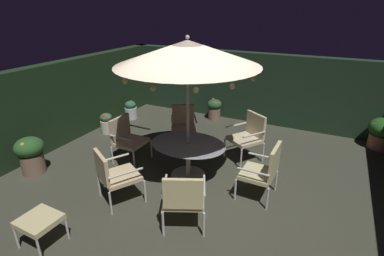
{
  "coord_description": "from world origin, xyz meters",
  "views": [
    {
      "loc": [
        1.96,
        -4.08,
        3.13
      ],
      "look_at": [
        -0.3,
        0.51,
        0.96
      ],
      "focal_mm": 27.51,
      "sensor_mm": 36.0,
      "label": 1
    }
  ],
  "objects_px": {
    "patio_chair_southeast": "(127,137)",
    "potted_plant_front_corner": "(31,154)",
    "patio_umbrella": "(188,53)",
    "patio_chair_east": "(184,123)",
    "patio_chair_northeast": "(249,134)",
    "potted_plant_left_near": "(214,108)",
    "potted_plant_back_left": "(107,123)",
    "potted_plant_right_near": "(131,110)",
    "potted_plant_back_center": "(382,132)",
    "patio_chair_north": "(264,169)",
    "patio_chair_south": "(114,173)",
    "patio_chair_southwest": "(184,197)",
    "patio_dining_table": "(188,152)",
    "ottoman_footrest": "(39,221)"
  },
  "relations": [
    {
      "from": "patio_chair_southeast",
      "to": "potted_plant_front_corner",
      "type": "relative_size",
      "value": 1.26
    },
    {
      "from": "patio_umbrella",
      "to": "patio_chair_east",
      "type": "relative_size",
      "value": 2.84
    },
    {
      "from": "patio_chair_northeast",
      "to": "potted_plant_left_near",
      "type": "distance_m",
      "value": 2.47
    },
    {
      "from": "potted_plant_front_corner",
      "to": "potted_plant_back_left",
      "type": "distance_m",
      "value": 2.2
    },
    {
      "from": "potted_plant_right_near",
      "to": "potted_plant_back_center",
      "type": "xyz_separation_m",
      "value": [
        6.38,
        1.01,
        0.13
      ]
    },
    {
      "from": "patio_chair_north",
      "to": "patio_chair_northeast",
      "type": "height_order",
      "value": "same"
    },
    {
      "from": "patio_chair_east",
      "to": "patio_chair_south",
      "type": "distance_m",
      "value": 2.5
    },
    {
      "from": "patio_chair_east",
      "to": "potted_plant_back_center",
      "type": "bearing_deg",
      "value": 23.24
    },
    {
      "from": "potted_plant_front_corner",
      "to": "potted_plant_right_near",
      "type": "height_order",
      "value": "potted_plant_front_corner"
    },
    {
      "from": "patio_chair_southwest",
      "to": "potted_plant_back_left",
      "type": "relative_size",
      "value": 1.82
    },
    {
      "from": "patio_dining_table",
      "to": "patio_chair_southwest",
      "type": "relative_size",
      "value": 1.51
    },
    {
      "from": "patio_chair_north",
      "to": "patio_chair_southeast",
      "type": "height_order",
      "value": "patio_chair_north"
    },
    {
      "from": "patio_umbrella",
      "to": "ottoman_footrest",
      "type": "xyz_separation_m",
      "value": [
        -1.03,
        -2.48,
        -1.99
      ]
    },
    {
      "from": "patio_dining_table",
      "to": "patio_chair_south",
      "type": "height_order",
      "value": "patio_chair_south"
    },
    {
      "from": "patio_chair_northeast",
      "to": "patio_chair_southeast",
      "type": "relative_size",
      "value": 1.06
    },
    {
      "from": "potted_plant_left_near",
      "to": "potted_plant_back_center",
      "type": "xyz_separation_m",
      "value": [
        4.18,
        -0.05,
        0.07
      ]
    },
    {
      "from": "potted_plant_left_near",
      "to": "potted_plant_right_near",
      "type": "bearing_deg",
      "value": -154.34
    },
    {
      "from": "patio_dining_table",
      "to": "patio_chair_north",
      "type": "relative_size",
      "value": 1.45
    },
    {
      "from": "patio_umbrella",
      "to": "patio_chair_north",
      "type": "distance_m",
      "value": 2.33
    },
    {
      "from": "patio_chair_southeast",
      "to": "potted_plant_right_near",
      "type": "distance_m",
      "value": 2.51
    },
    {
      "from": "patio_chair_south",
      "to": "potted_plant_back_center",
      "type": "distance_m",
      "value": 6.03
    },
    {
      "from": "potted_plant_back_left",
      "to": "potted_plant_back_center",
      "type": "distance_m",
      "value": 6.66
    },
    {
      "from": "patio_dining_table",
      "to": "potted_plant_left_near",
      "type": "xyz_separation_m",
      "value": [
        -0.71,
        3.1,
        -0.21
      ]
    },
    {
      "from": "patio_chair_southeast",
      "to": "patio_chair_southwest",
      "type": "height_order",
      "value": "patio_chair_southwest"
    },
    {
      "from": "patio_chair_southeast",
      "to": "patio_chair_south",
      "type": "xyz_separation_m",
      "value": [
        0.72,
        -1.28,
        0.01
      ]
    },
    {
      "from": "patio_umbrella",
      "to": "potted_plant_right_near",
      "type": "relative_size",
      "value": 4.97
    },
    {
      "from": "patio_chair_east",
      "to": "potted_plant_right_near",
      "type": "bearing_deg",
      "value": 159.55
    },
    {
      "from": "patio_dining_table",
      "to": "ottoman_footrest",
      "type": "relative_size",
      "value": 2.81
    },
    {
      "from": "potted_plant_back_left",
      "to": "ottoman_footrest",
      "type": "bearing_deg",
      "value": -62.01
    },
    {
      "from": "patio_chair_south",
      "to": "ottoman_footrest",
      "type": "height_order",
      "value": "patio_chair_south"
    },
    {
      "from": "patio_chair_north",
      "to": "patio_chair_south",
      "type": "xyz_separation_m",
      "value": [
        -2.2,
        -1.21,
        -0.01
      ]
    },
    {
      "from": "ottoman_footrest",
      "to": "potted_plant_right_near",
      "type": "distance_m",
      "value": 4.9
    },
    {
      "from": "patio_chair_east",
      "to": "potted_plant_front_corner",
      "type": "height_order",
      "value": "patio_chair_east"
    },
    {
      "from": "patio_chair_southwest",
      "to": "potted_plant_front_corner",
      "type": "bearing_deg",
      "value": 178.65
    },
    {
      "from": "patio_umbrella",
      "to": "patio_chair_south",
      "type": "height_order",
      "value": "patio_umbrella"
    },
    {
      "from": "patio_chair_north",
      "to": "potted_plant_back_center",
      "type": "distance_m",
      "value": 3.7
    },
    {
      "from": "patio_chair_northeast",
      "to": "potted_plant_back_center",
      "type": "height_order",
      "value": "patio_chair_northeast"
    },
    {
      "from": "patio_chair_southeast",
      "to": "patio_chair_south",
      "type": "relative_size",
      "value": 1.0
    },
    {
      "from": "patio_chair_northeast",
      "to": "patio_chair_southeast",
      "type": "distance_m",
      "value": 2.58
    },
    {
      "from": "ottoman_footrest",
      "to": "potted_plant_left_near",
      "type": "bearing_deg",
      "value": 86.75
    },
    {
      "from": "ottoman_footrest",
      "to": "potted_plant_back_center",
      "type": "bearing_deg",
      "value": 50.85
    },
    {
      "from": "patio_chair_northeast",
      "to": "potted_plant_left_near",
      "type": "height_order",
      "value": "patio_chair_northeast"
    },
    {
      "from": "patio_chair_east",
      "to": "patio_chair_southwest",
      "type": "bearing_deg",
      "value": -62.29
    },
    {
      "from": "patio_dining_table",
      "to": "patio_chair_north",
      "type": "bearing_deg",
      "value": -1.81
    },
    {
      "from": "patio_dining_table",
      "to": "patio_chair_southwest",
      "type": "height_order",
      "value": "patio_chair_southwest"
    },
    {
      "from": "potted_plant_back_left",
      "to": "potted_plant_left_near",
      "type": "bearing_deg",
      "value": 45.24
    },
    {
      "from": "patio_chair_north",
      "to": "patio_chair_south",
      "type": "relative_size",
      "value": 1.06
    },
    {
      "from": "potted_plant_right_near",
      "to": "patio_chair_south",
      "type": "bearing_deg",
      "value": -56.68
    },
    {
      "from": "patio_umbrella",
      "to": "potted_plant_front_corner",
      "type": "relative_size",
      "value": 3.51
    },
    {
      "from": "potted_plant_left_near",
      "to": "patio_chair_northeast",
      "type": "bearing_deg",
      "value": -50.88
    }
  ]
}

